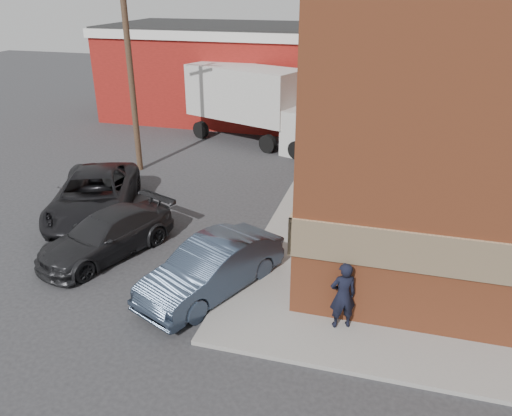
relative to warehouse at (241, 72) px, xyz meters
The scene contains 9 objects.
ground 21.07m from the warehouse, 73.30° to the right, with size 90.00×90.00×0.00m, color #28282B.
sidewalk_west 13.12m from the warehouse, 59.04° to the right, with size 1.80×18.00×0.12m, color gray.
warehouse is the anchor object (origin of this frame).
utility_pole 11.27m from the warehouse, 97.77° to the right, with size 2.00×0.26×9.00m.
man 22.17m from the warehouse, 66.39° to the right, with size 0.65×0.43×1.78m, color black.
sedan 20.29m from the warehouse, 75.07° to the right, with size 1.59×4.55×1.50m, color #2E3A4D.
suv_a 16.13m from the warehouse, 92.39° to the right, with size 2.70×5.87×1.63m, color black.
suv_b 18.57m from the warehouse, 86.02° to the right, with size 1.88×4.61×1.34m, color black.
box_truck 6.08m from the warehouse, 65.42° to the right, with size 8.29×4.93×3.93m.
Camera 1 is at (3.56, -10.52, 7.89)m, focal length 35.00 mm.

